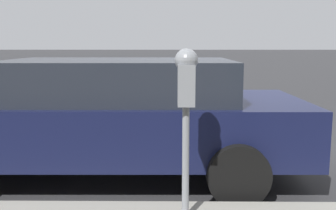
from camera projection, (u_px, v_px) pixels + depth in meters
The scene contains 3 objects.
ground_plane at pixel (211, 152), 5.94m from camera, with size 220.00×220.00×0.00m, color #333335.
parking_meter at pixel (186, 91), 3.23m from camera, with size 0.21×0.19×1.45m.
car_navy at pixel (108, 114), 4.80m from camera, with size 2.15×4.81×1.43m.
Camera 1 is at (-5.76, 0.59, 1.61)m, focal length 42.00 mm.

